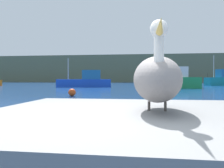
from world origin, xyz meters
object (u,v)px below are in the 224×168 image
Objects in this scene: fishing_boat_teal at (223,80)px; mooring_buoy at (72,92)px; fishing_boat_blue at (86,81)px; fishing_boat_green at (172,80)px; pelican at (157,79)px.

mooring_buoy is at bearing 36.89° from fishing_boat_teal.
fishing_boat_teal is 0.83× the size of fishing_boat_blue.
fishing_boat_green is 12.23m from fishing_boat_blue.
pelican reaches higher than mooring_buoy.
fishing_boat_blue reaches higher than mooring_buoy.
mooring_buoy is (-5.02, 12.81, -0.97)m from pelican.
fishing_boat_green is 16.61m from mooring_buoy.
pelican is 13.79m from mooring_buoy.
fishing_boat_blue is at bearing 6.40° from fishing_boat_teal.
fishing_boat_green is at bearing 156.82° from fishing_boat_blue.
pelican is 42.21m from fishing_boat_teal.
fishing_boat_green is 13.60× the size of mooring_buoy.
mooring_buoy is at bearing 90.75° from fishing_boat_blue.
pelican is at bearing 52.67° from fishing_boat_teal.
mooring_buoy is (3.30, -16.91, -0.59)m from fishing_boat_blue.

